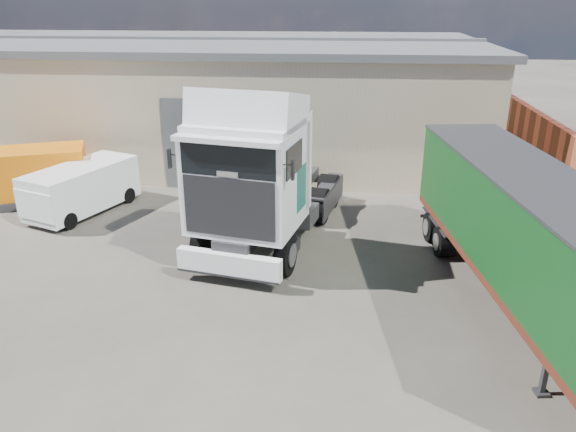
# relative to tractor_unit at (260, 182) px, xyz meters

# --- Properties ---
(ground) EXTENTS (120.00, 120.00, 0.00)m
(ground) POSITION_rel_tractor_unit_xyz_m (-0.58, -4.49, -2.14)
(ground) COLOR #282620
(ground) RESTS_ON ground
(warehouse) EXTENTS (30.60, 12.60, 5.42)m
(warehouse) POSITION_rel_tractor_unit_xyz_m (-6.58, 11.51, 0.52)
(warehouse) COLOR beige
(warehouse) RESTS_ON ground
(tractor_unit) EXTENTS (4.37, 7.98, 5.10)m
(tractor_unit) POSITION_rel_tractor_unit_xyz_m (0.00, 0.00, 0.00)
(tractor_unit) COLOR black
(tractor_unit) RESTS_ON ground
(box_trailer) EXTENTS (3.55, 10.66, 3.48)m
(box_trailer) POSITION_rel_tractor_unit_xyz_m (6.74, -2.73, -0.02)
(box_trailer) COLOR #2D2D30
(box_trailer) RESTS_ON ground
(panel_van) EXTENTS (3.08, 4.47, 1.69)m
(panel_van) POSITION_rel_tractor_unit_xyz_m (-6.80, 2.37, -1.27)
(panel_van) COLOR black
(panel_van) RESTS_ON ground
(orange_skip) EXTENTS (3.74, 3.05, 2.02)m
(orange_skip) POSITION_rel_tractor_unit_xyz_m (-8.67, 3.58, -1.26)
(orange_skip) COLOR #2D2D30
(orange_skip) RESTS_ON ground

